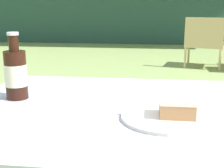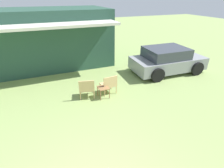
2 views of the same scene
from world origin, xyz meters
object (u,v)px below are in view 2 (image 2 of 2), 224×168
Objects in this scene: garden_side_table at (103,89)px; wicker_chair_cushioned at (87,88)px; parked_car at (167,60)px; wicker_chair_plain at (109,84)px.

wicker_chair_cushioned is at bearing 159.39° from garden_side_table.
parked_car is 4.21m from garden_side_table.
wicker_chair_cushioned is 0.66m from garden_side_table.
wicker_chair_cushioned and wicker_chair_plain have the same top height.
garden_side_table is (-4.01, -1.24, -0.27)m from parked_car.
parked_car reaches higher than wicker_chair_cushioned.
parked_car reaches higher than garden_side_table.
wicker_chair_plain is 0.39m from garden_side_table.
wicker_chair_plain is at bearing -167.88° from wicker_chair_cushioned.
garden_side_table is (0.62, -0.23, -0.06)m from wicker_chair_cushioned.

